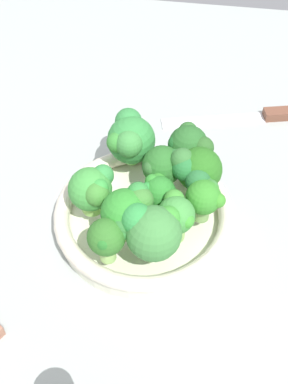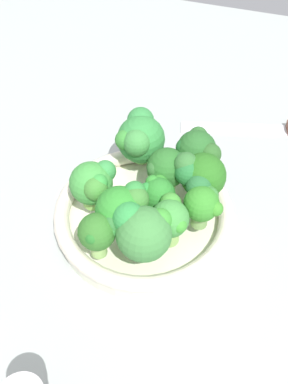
# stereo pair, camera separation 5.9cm
# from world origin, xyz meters

# --- Properties ---
(ground_plane) EXTENTS (1.30, 1.30, 0.03)m
(ground_plane) POSITION_xyz_m (0.00, 0.00, -0.01)
(ground_plane) COLOR #A3ABA6
(bowl) EXTENTS (0.24, 0.24, 0.04)m
(bowl) POSITION_xyz_m (-0.02, 0.01, 0.02)
(bowl) COLOR silver
(bowl) RESTS_ON ground_plane
(broccoli_floret_0) EXTENTS (0.05, 0.05, 0.06)m
(broccoli_floret_0) POSITION_xyz_m (-0.02, 0.09, 0.07)
(broccoli_floret_0) COLOR #81B060
(broccoli_floret_0) RESTS_ON bowl
(broccoli_floret_1) EXTENTS (0.06, 0.05, 0.06)m
(broccoli_floret_1) POSITION_xyz_m (-0.01, -0.05, 0.08)
(broccoli_floret_1) COLOR #96DA61
(broccoli_floret_1) RESTS_ON bowl
(broccoli_floret_2) EXTENTS (0.05, 0.04, 0.05)m
(broccoli_floret_2) POSITION_xyz_m (-0.02, 0.03, 0.07)
(broccoli_floret_2) COLOR #A1CD71
(broccoli_floret_2) RESTS_ON bowl
(broccoli_floret_3) EXTENTS (0.06, 0.06, 0.07)m
(broccoli_floret_3) POSITION_xyz_m (0.02, 0.00, 0.08)
(broccoli_floret_3) COLOR #9FCF68
(broccoli_floret_3) RESTS_ON bowl
(broccoli_floret_4) EXTENTS (0.05, 0.05, 0.06)m
(broccoli_floret_4) POSITION_xyz_m (0.02, 0.06, 0.08)
(broccoli_floret_4) COLOR #A1D26B
(broccoli_floret_4) RESTS_ON bowl
(broccoli_floret_5) EXTENTS (0.06, 0.06, 0.07)m
(broccoli_floret_5) POSITION_xyz_m (-0.10, 0.06, 0.08)
(broccoli_floret_5) COLOR #A1C76A
(broccoli_floret_5) RESTS_ON bowl
(broccoli_floret_6) EXTENTS (0.08, 0.07, 0.07)m
(broccoli_floret_6) POSITION_xyz_m (-0.10, -0.02, 0.08)
(broccoli_floret_6) COLOR #77BF57
(broccoli_floret_6) RESTS_ON bowl
(broccoli_floret_7) EXTENTS (0.05, 0.06, 0.06)m
(broccoli_floret_7) POSITION_xyz_m (-0.06, 0.03, 0.07)
(broccoli_floret_7) COLOR #97D569
(broccoli_floret_7) RESTS_ON bowl
(broccoli_floret_8) EXTENTS (0.06, 0.07, 0.07)m
(broccoli_floret_8) POSITION_xyz_m (0.05, 0.03, 0.08)
(broccoli_floret_8) COLOR #8BC15C
(broccoli_floret_8) RESTS_ON bowl
(broccoli_floret_9) EXTENTS (0.07, 0.07, 0.07)m
(broccoli_floret_9) POSITION_xyz_m (-0.06, 0.07, 0.08)
(broccoli_floret_9) COLOR #7FB94E
(broccoli_floret_9) RESTS_ON bowl
(broccoli_floret_10) EXTENTS (0.05, 0.05, 0.06)m
(broccoli_floret_10) POSITION_xyz_m (0.06, -0.01, 0.08)
(broccoli_floret_10) COLOR #9FD16F
(broccoli_floret_10) RESTS_ON bowl
(knife) EXTENTS (0.09, 0.26, 0.01)m
(knife) POSITION_xyz_m (-0.27, 0.17, 0.01)
(knife) COLOR silver
(knife) RESTS_ON ground_plane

